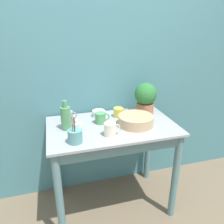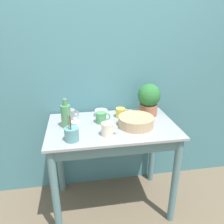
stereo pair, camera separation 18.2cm
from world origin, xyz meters
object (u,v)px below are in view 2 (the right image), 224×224
(mug_cream, at_px, (108,129))
(mug_green, at_px, (101,117))
(bottle_short, at_px, (76,127))
(bowl_wash_large, at_px, (136,121))
(bottle_tall, at_px, (66,116))
(mug_grey, at_px, (70,114))
(mug_yellow, at_px, (121,113))
(potted_plant, at_px, (149,99))
(bowl_small_enamel_white, at_px, (101,113))
(utensil_cup, at_px, (72,134))

(mug_cream, distance_m, mug_green, 0.24)
(bottle_short, bearing_deg, bowl_wash_large, 4.33)
(bottle_tall, height_order, mug_grey, bottle_tall)
(mug_yellow, bearing_deg, bottle_tall, -164.79)
(potted_plant, bearing_deg, bowl_small_enamel_white, 173.32)
(mug_green, relative_size, mug_yellow, 1.07)
(bowl_wash_large, relative_size, utensil_cup, 1.39)
(bottle_tall, bearing_deg, mug_yellow, 15.21)
(bowl_small_enamel_white, bearing_deg, mug_green, -96.39)
(mug_grey, distance_m, bowl_small_enamel_white, 0.29)
(bottle_tall, distance_m, mug_green, 0.30)
(bottle_tall, xyz_separation_m, mug_grey, (0.03, 0.16, -0.06))
(mug_grey, xyz_separation_m, mug_cream, (0.29, -0.36, 0.01))
(bottle_short, distance_m, utensil_cup, 0.12)
(mug_cream, bearing_deg, bowl_small_enamel_white, 90.37)
(bowl_wash_large, distance_m, bowl_small_enamel_white, 0.38)
(bowl_wash_large, height_order, bowl_small_enamel_white, bowl_wash_large)
(bottle_short, distance_m, mug_green, 0.27)
(mug_cream, bearing_deg, bottle_tall, 147.38)
(bottle_short, xyz_separation_m, utensil_cup, (-0.03, -0.12, 0.00))
(bottle_short, relative_size, mug_cream, 0.96)
(bowl_small_enamel_white, bearing_deg, mug_cream, -89.63)
(mug_grey, distance_m, mug_green, 0.29)
(potted_plant, bearing_deg, mug_green, -167.60)
(potted_plant, relative_size, bottle_short, 2.41)
(bowl_wash_large, xyz_separation_m, mug_yellow, (-0.09, 0.21, 0.00))
(mug_yellow, bearing_deg, mug_grey, 176.64)
(bowl_wash_large, bearing_deg, mug_grey, 156.46)
(bowl_wash_large, height_order, mug_green, mug_green)
(mug_grey, bearing_deg, bowl_wash_large, -23.54)
(mug_cream, height_order, bowl_small_enamel_white, mug_cream)
(bowl_small_enamel_white, bearing_deg, potted_plant, -6.68)
(bowl_small_enamel_white, distance_m, utensil_cup, 0.51)
(bowl_wash_large, xyz_separation_m, bottle_tall, (-0.58, 0.08, 0.06))
(mug_cream, height_order, utensil_cup, utensil_cup)
(mug_yellow, distance_m, bowl_small_enamel_white, 0.18)
(bowl_small_enamel_white, bearing_deg, mug_grey, -173.56)
(mug_cream, xyz_separation_m, bowl_small_enamel_white, (-0.00, 0.39, -0.02))
(bowl_small_enamel_white, bearing_deg, bottle_short, -127.71)
(mug_grey, relative_size, mug_cream, 0.99)
(mug_grey, bearing_deg, mug_yellow, -3.36)
(mug_grey, height_order, bowl_small_enamel_white, mug_grey)
(potted_plant, relative_size, bowl_small_enamel_white, 2.52)
(potted_plant, xyz_separation_m, bottle_tall, (-0.76, -0.14, -0.06))
(utensil_cup, bearing_deg, potted_plant, 27.98)
(mug_grey, relative_size, bowl_small_enamel_white, 1.08)
(mug_grey, xyz_separation_m, mug_green, (0.27, -0.12, 0.00))
(potted_plant, distance_m, bottle_short, 0.74)
(bottle_short, height_order, bowl_small_enamel_white, bottle_short)
(mug_green, bearing_deg, mug_cream, -85.35)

